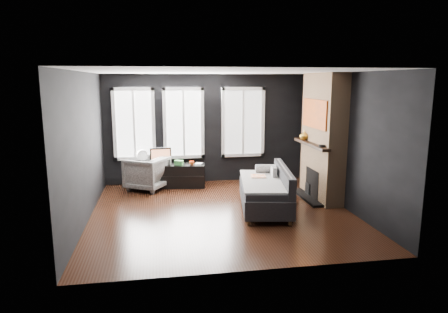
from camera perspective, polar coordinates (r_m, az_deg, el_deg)
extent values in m
plane|color=black|center=(7.91, -0.36, -7.92)|extent=(5.00, 5.00, 0.00)
plane|color=white|center=(7.49, -0.38, 12.03)|extent=(5.00, 5.00, 0.00)
cube|color=black|center=(10.04, -2.65, 3.98)|extent=(5.00, 0.02, 2.70)
cube|color=black|center=(7.61, -19.31, 1.20)|extent=(0.02, 5.00, 2.70)
cube|color=black|center=(8.35, 16.83, 2.15)|extent=(0.02, 5.00, 2.70)
cube|color=gray|center=(8.30, 7.10, -2.64)|extent=(0.14, 0.37, 0.36)
imported|color=silver|center=(9.59, -10.97, -2.11)|extent=(1.11, 1.12, 0.86)
imported|color=#ED551B|center=(9.57, -4.64, -0.83)|extent=(0.12, 0.10, 0.12)
imported|color=tan|center=(9.67, -4.08, -0.44)|extent=(0.14, 0.07, 0.21)
cube|color=#357B37|center=(9.60, -6.47, -0.87)|extent=(0.23, 0.20, 0.11)
imported|color=#F19C33|center=(9.13, 11.38, 2.99)|extent=(0.26, 0.26, 0.21)
cylinder|color=black|center=(8.22, 13.83, 1.48)|extent=(0.16, 0.16, 0.04)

